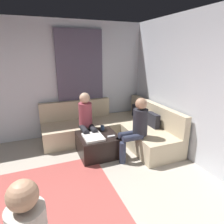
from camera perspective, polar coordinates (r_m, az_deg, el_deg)
name	(u,v)px	position (r m, az deg, el deg)	size (l,w,h in m)	color
wall_left	(22,82)	(4.84, -24.65, 7.79)	(0.12, 6.00, 2.70)	silver
curtain_panel	(81,84)	(4.88, -9.05, 7.99)	(0.06, 1.10, 2.50)	#595166
sectional_couch	(115,129)	(4.61, 0.76, -4.89)	(2.10, 2.55, 0.87)	#C6B593
ottoman	(98,145)	(4.04, -4.12, -9.39)	(0.76, 0.76, 0.42)	black
folded_blanket	(93,137)	(3.82, -5.45, -7.22)	(0.44, 0.36, 0.04)	white
coffee_mug	(102,128)	(4.17, -2.78, -4.57)	(0.08, 0.08, 0.10)	#334C72
game_remote	(111,136)	(3.85, -0.22, -7.03)	(0.05, 0.15, 0.02)	white
person_on_couch_back	(136,126)	(3.75, 6.85, -4.15)	(0.30, 0.60, 1.20)	#2D3347
person_on_couch_side	(87,119)	(4.14, -7.33, -2.08)	(0.60, 0.30, 1.20)	black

